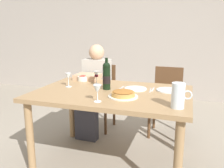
{
  "coord_description": "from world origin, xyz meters",
  "views": [
    {
      "loc": [
        0.7,
        -2.15,
        1.36
      ],
      "look_at": [
        -0.01,
        0.04,
        0.82
      ],
      "focal_mm": 38.35,
      "sensor_mm": 36.0,
      "label": 1
    }
  ],
  "objects_px": {
    "dinner_plate_left_setting": "(168,90)",
    "chair_left": "(101,92)",
    "chair_right": "(167,97)",
    "wine_glass_left_diner": "(96,75)",
    "dinner_plate_right_setting": "(136,89)",
    "water_pitcher": "(178,97)",
    "wine_glass_centre": "(68,77)",
    "baked_tart": "(123,94)",
    "wine_glass_right_diner": "(97,90)",
    "wine_bottle": "(107,76)",
    "salad_bowl": "(83,78)",
    "diner_left": "(94,88)",
    "dining_table": "(112,100)"
  },
  "relations": [
    {
      "from": "dinner_plate_left_setting",
      "to": "chair_left",
      "type": "bearing_deg",
      "value": 145.35
    },
    {
      "from": "chair_right",
      "to": "chair_left",
      "type": "bearing_deg",
      "value": 5.53
    },
    {
      "from": "wine_glass_left_diner",
      "to": "dinner_plate_right_setting",
      "type": "xyz_separation_m",
      "value": [
        0.46,
        -0.1,
        -0.1
      ]
    },
    {
      "from": "dinner_plate_left_setting",
      "to": "chair_left",
      "type": "distance_m",
      "value": 1.21
    },
    {
      "from": "water_pitcher",
      "to": "wine_glass_centre",
      "type": "bearing_deg",
      "value": 162.55
    },
    {
      "from": "water_pitcher",
      "to": "baked_tart",
      "type": "xyz_separation_m",
      "value": [
        -0.48,
        0.16,
        -0.06
      ]
    },
    {
      "from": "wine_glass_right_diner",
      "to": "wine_glass_centre",
      "type": "bearing_deg",
      "value": 140.5
    },
    {
      "from": "wine_glass_right_diner",
      "to": "dinner_plate_right_setting",
      "type": "distance_m",
      "value": 0.56
    },
    {
      "from": "wine_bottle",
      "to": "dinner_plate_right_setting",
      "type": "bearing_deg",
      "value": 17.7
    },
    {
      "from": "baked_tart",
      "to": "wine_glass_right_diner",
      "type": "xyz_separation_m",
      "value": [
        -0.17,
        -0.2,
        0.08
      ]
    },
    {
      "from": "baked_tart",
      "to": "wine_glass_left_diner",
      "type": "xyz_separation_m",
      "value": [
        -0.42,
        0.41,
        0.08
      ]
    },
    {
      "from": "water_pitcher",
      "to": "wine_glass_right_diner",
      "type": "bearing_deg",
      "value": -176.27
    },
    {
      "from": "baked_tart",
      "to": "dinner_plate_right_setting",
      "type": "distance_m",
      "value": 0.31
    },
    {
      "from": "salad_bowl",
      "to": "dinner_plate_right_setting",
      "type": "xyz_separation_m",
      "value": [
        0.68,
        -0.21,
        -0.03
      ]
    },
    {
      "from": "chair_left",
      "to": "diner_left",
      "type": "relative_size",
      "value": 0.75
    },
    {
      "from": "wine_bottle",
      "to": "wine_glass_right_diner",
      "type": "bearing_deg",
      "value": -81.08
    },
    {
      "from": "wine_glass_right_diner",
      "to": "wine_bottle",
      "type": "bearing_deg",
      "value": 98.92
    },
    {
      "from": "dining_table",
      "to": "water_pitcher",
      "type": "height_order",
      "value": "water_pitcher"
    },
    {
      "from": "dinner_plate_left_setting",
      "to": "diner_left",
      "type": "xyz_separation_m",
      "value": [
        -0.98,
        0.43,
        -0.15
      ]
    },
    {
      "from": "wine_glass_centre",
      "to": "dinner_plate_left_setting",
      "type": "relative_size",
      "value": 0.64
    },
    {
      "from": "wine_glass_right_diner",
      "to": "dinner_plate_left_setting",
      "type": "relative_size",
      "value": 0.63
    },
    {
      "from": "wine_glass_left_diner",
      "to": "dinner_plate_right_setting",
      "type": "relative_size",
      "value": 0.65
    },
    {
      "from": "baked_tart",
      "to": "chair_right",
      "type": "relative_size",
      "value": 0.31
    },
    {
      "from": "wine_glass_left_diner",
      "to": "wine_glass_right_diner",
      "type": "distance_m",
      "value": 0.66
    },
    {
      "from": "wine_bottle",
      "to": "dining_table",
      "type": "bearing_deg",
      "value": -40.14
    },
    {
      "from": "salad_bowl",
      "to": "wine_glass_right_diner",
      "type": "xyz_separation_m",
      "value": [
        0.46,
        -0.72,
        0.07
      ]
    },
    {
      "from": "dinner_plate_right_setting",
      "to": "chair_right",
      "type": "distance_m",
      "value": 0.84
    },
    {
      "from": "dining_table",
      "to": "diner_left",
      "type": "relative_size",
      "value": 1.29
    },
    {
      "from": "wine_glass_left_diner",
      "to": "diner_left",
      "type": "relative_size",
      "value": 0.12
    },
    {
      "from": "dining_table",
      "to": "chair_right",
      "type": "bearing_deg",
      "value": 63.56
    },
    {
      "from": "wine_glass_centre",
      "to": "chair_right",
      "type": "distance_m",
      "value": 1.34
    },
    {
      "from": "baked_tart",
      "to": "wine_glass_centre",
      "type": "bearing_deg",
      "value": 163.36
    },
    {
      "from": "wine_bottle",
      "to": "diner_left",
      "type": "distance_m",
      "value": 0.73
    },
    {
      "from": "water_pitcher",
      "to": "chair_left",
      "type": "height_order",
      "value": "water_pitcher"
    },
    {
      "from": "chair_left",
      "to": "water_pitcher",
      "type": "bearing_deg",
      "value": 134.55
    },
    {
      "from": "baked_tart",
      "to": "chair_left",
      "type": "distance_m",
      "value": 1.22
    },
    {
      "from": "water_pitcher",
      "to": "salad_bowl",
      "type": "distance_m",
      "value": 1.3
    },
    {
      "from": "baked_tart",
      "to": "wine_glass_right_diner",
      "type": "relative_size",
      "value": 1.87
    },
    {
      "from": "wine_glass_centre",
      "to": "baked_tart",
      "type": "bearing_deg",
      "value": -16.64
    },
    {
      "from": "dining_table",
      "to": "salad_bowl",
      "type": "relative_size",
      "value": 11.63
    },
    {
      "from": "dinner_plate_right_setting",
      "to": "wine_glass_left_diner",
      "type": "bearing_deg",
      "value": 167.9
    },
    {
      "from": "wine_glass_right_diner",
      "to": "chair_right",
      "type": "bearing_deg",
      "value": 69.86
    },
    {
      "from": "water_pitcher",
      "to": "chair_right",
      "type": "height_order",
      "value": "water_pitcher"
    },
    {
      "from": "dinner_plate_left_setting",
      "to": "diner_left",
      "type": "distance_m",
      "value": 1.08
    },
    {
      "from": "wine_glass_right_diner",
      "to": "baked_tart",
      "type": "bearing_deg",
      "value": 50.65
    },
    {
      "from": "chair_right",
      "to": "salad_bowl",
      "type": "bearing_deg",
      "value": 32.86
    },
    {
      "from": "dining_table",
      "to": "chair_right",
      "type": "relative_size",
      "value": 1.72
    },
    {
      "from": "wine_glass_centre",
      "to": "chair_left",
      "type": "xyz_separation_m",
      "value": [
        0.05,
        0.82,
        -0.37
      ]
    },
    {
      "from": "salad_bowl",
      "to": "wine_glass_left_diner",
      "type": "xyz_separation_m",
      "value": [
        0.21,
        -0.11,
        0.07
      ]
    },
    {
      "from": "water_pitcher",
      "to": "wine_glass_centre",
      "type": "relative_size",
      "value": 1.33
    }
  ]
}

